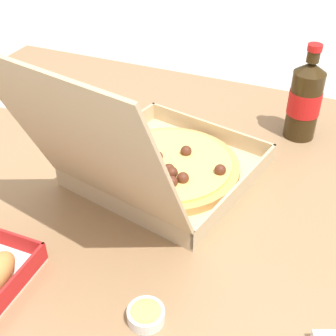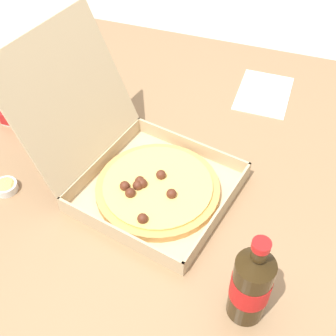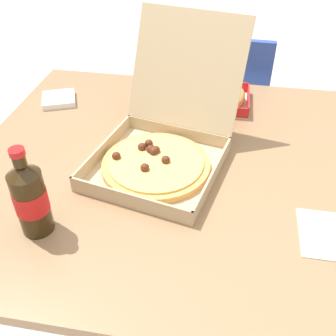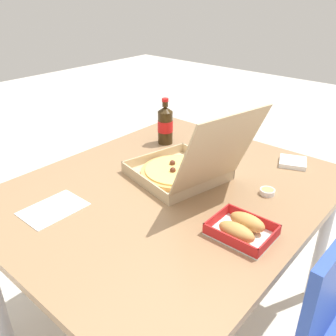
{
  "view_description": "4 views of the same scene",
  "coord_description": "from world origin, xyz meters",
  "views": [
    {
      "loc": [
        -0.4,
        0.68,
        1.29
      ],
      "look_at": [
        -0.1,
        -0.03,
        0.72
      ],
      "focal_mm": 49.2,
      "sensor_mm": 36.0,
      "label": 1
    },
    {
      "loc": [
        -0.75,
        -0.29,
        1.52
      ],
      "look_at": [
        -0.07,
        -0.06,
        0.77
      ],
      "focal_mm": 47.98,
      "sensor_mm": 36.0,
      "label": 2
    },
    {
      "loc": [
        0.08,
        -0.87,
        1.38
      ],
      "look_at": [
        -0.06,
        -0.05,
        0.72
      ],
      "focal_mm": 42.17,
      "sensor_mm": 36.0,
      "label": 3
    },
    {
      "loc": [
        0.9,
        0.77,
        1.4
      ],
      "look_at": [
        -0.02,
        -0.03,
        0.77
      ],
      "focal_mm": 38.32,
      "sensor_mm": 36.0,
      "label": 4
    }
  ],
  "objects": [
    {
      "name": "paper_menu",
      "position": [
        0.38,
        -0.21,
        0.71
      ],
      "size": [
        0.21,
        0.15,
        0.0
      ],
      "primitive_type": "cube",
      "rotation": [
        0.0,
        0.0,
        -0.0
      ],
      "color": "white",
      "rests_on": "dining_table"
    },
    {
      "name": "pizza_box_open",
      "position": [
        -0.09,
        -0.0,
        0.75
      ],
      "size": [
        0.42,
        0.52,
        0.35
      ],
      "color": "tan",
      "rests_on": "dining_table"
    },
    {
      "name": "ground_plane",
      "position": [
        0.0,
        0.0,
        0.0
      ],
      "size": [
        10.0,
        10.0,
        0.0
      ],
      "primitive_type": "plane",
      "color": "beige"
    },
    {
      "name": "dining_table",
      "position": [
        0.0,
        0.0,
        0.64
      ],
      "size": [
        1.26,
        1.05,
        0.7
      ],
      "color": "#997551",
      "rests_on": "ground_plane"
    },
    {
      "name": "dipping_sauce_cup",
      "position": [
        -0.2,
        0.31,
        0.71
      ],
      "size": [
        0.06,
        0.06,
        0.02
      ],
      "color": "white",
      "rests_on": "dining_table"
    },
    {
      "name": "napkin_pile",
      "position": [
        -0.5,
        0.27,
        0.71
      ],
      "size": [
        0.14,
        0.14,
        0.02
      ],
      "primitive_type": "cube",
      "rotation": [
        0.0,
        0.0,
        0.39
      ],
      "color": "white",
      "rests_on": "dining_table"
    },
    {
      "name": "cola_bottle",
      "position": [
        -0.32,
        -0.3,
        0.8
      ],
      "size": [
        0.07,
        0.07,
        0.22
      ],
      "color": "#33230F",
      "rests_on": "dining_table"
    },
    {
      "name": "bread_side_box",
      "position": [
        0.07,
        0.36,
        0.73
      ],
      "size": [
        0.15,
        0.19,
        0.06
      ],
      "color": "white",
      "rests_on": "dining_table"
    }
  ]
}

